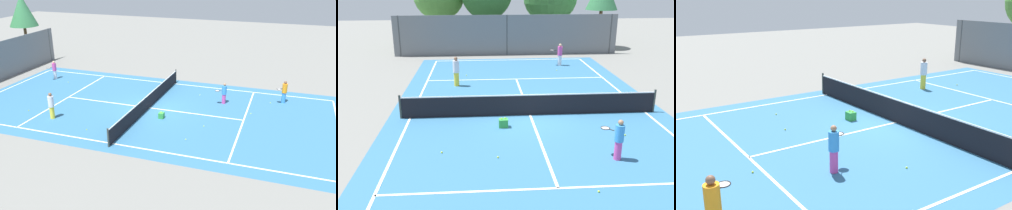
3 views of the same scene
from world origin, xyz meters
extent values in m
plane|color=slate|center=(0.00, 0.00, 0.00)|extent=(80.00, 80.00, 0.00)
cube|color=teal|center=(0.00, 0.00, 0.00)|extent=(13.00, 25.00, 0.00)
cube|color=white|center=(-5.50, 0.00, 0.01)|extent=(0.10, 24.00, 0.01)
cube|color=white|center=(5.50, 0.00, 0.01)|extent=(0.10, 24.00, 0.01)
cube|color=white|center=(0.00, 12.00, 0.01)|extent=(11.00, 0.10, 0.01)
cube|color=white|center=(0.00, -6.40, 0.01)|extent=(11.00, 0.10, 0.01)
cube|color=white|center=(0.00, 6.40, 0.01)|extent=(11.00, 0.10, 0.01)
cube|color=white|center=(0.00, 0.00, 0.01)|extent=(0.10, 12.80, 0.01)
cylinder|color=#333833|center=(-5.90, 0.00, 0.55)|extent=(0.10, 0.10, 1.10)
cylinder|color=#333833|center=(5.90, 0.00, 0.55)|extent=(0.10, 0.10, 1.10)
cube|color=black|center=(0.00, 0.00, 0.47)|extent=(11.80, 0.03, 0.95)
cube|color=white|center=(0.00, 0.00, 0.97)|extent=(11.80, 0.04, 0.05)
cylinder|color=#3F4447|center=(8.50, 14.00, 1.60)|extent=(0.12, 0.12, 3.20)
cylinder|color=brown|center=(8.43, 16.64, 1.66)|extent=(0.29, 0.29, 3.32)
cone|color=#337547|center=(8.43, 16.64, 4.84)|extent=(2.74, 2.74, 3.04)
cylinder|color=yellow|center=(-3.64, 5.17, 0.40)|extent=(0.29, 0.29, 0.80)
cylinder|color=silver|center=(-3.64, 5.17, 1.16)|extent=(0.37, 0.37, 0.70)
sphere|color=brown|center=(-3.64, 5.17, 1.62)|extent=(0.22, 0.22, 0.22)
cylinder|color=#388CD8|center=(3.99, -8.61, 0.38)|extent=(0.28, 0.28, 0.75)
cylinder|color=orange|center=(3.99, -8.61, 1.08)|extent=(0.34, 0.34, 0.66)
sphere|color=brown|center=(3.99, -8.61, 1.51)|extent=(0.20, 0.20, 0.20)
cylinder|color=black|center=(3.75, -8.40, 1.11)|extent=(0.17, 0.15, 0.03)
torus|color=black|center=(3.56, -8.24, 1.11)|extent=(0.47, 0.47, 0.03)
cylinder|color=silver|center=(3.56, -8.24, 1.11)|extent=(0.39, 0.39, 0.00)
cylinder|color=silver|center=(3.49, 9.99, 0.36)|extent=(0.27, 0.27, 0.73)
cylinder|color=#D14799|center=(3.49, 9.99, 1.04)|extent=(0.33, 0.33, 0.64)
sphere|color=tan|center=(3.49, 9.99, 1.46)|extent=(0.20, 0.20, 0.20)
cylinder|color=black|center=(3.18, 10.07, 1.08)|extent=(0.20, 0.08, 0.03)
torus|color=black|center=(2.94, 10.13, 1.08)|extent=(0.40, 0.40, 0.03)
cylinder|color=silver|center=(2.94, 10.13, 1.08)|extent=(0.33, 0.33, 0.00)
cylinder|color=#D14799|center=(2.48, -4.65, 0.35)|extent=(0.26, 0.26, 0.70)
cylinder|color=#388CD8|center=(2.48, -4.65, 1.00)|extent=(0.32, 0.32, 0.61)
sphere|color=#A37556|center=(2.48, -4.65, 1.40)|extent=(0.19, 0.19, 0.19)
cylinder|color=black|center=(2.27, -4.42, 1.03)|extent=(0.16, 0.17, 0.03)
torus|color=black|center=(2.10, -4.23, 1.03)|extent=(0.47, 0.47, 0.03)
cylinder|color=silver|center=(2.10, -4.23, 1.03)|extent=(0.39, 0.39, 0.00)
cube|color=green|center=(-1.33, -1.37, 0.18)|extent=(0.38, 0.32, 0.36)
sphere|color=#CCE533|center=(-1.41, -1.37, 0.39)|extent=(0.07, 0.07, 0.07)
sphere|color=#CCE533|center=(-1.26, -1.32, 0.39)|extent=(0.07, 0.07, 0.07)
sphere|color=#CCE533|center=(3.52, -2.66, 0.03)|extent=(0.07, 0.07, 0.07)
sphere|color=#CCE533|center=(3.58, -7.78, 0.03)|extent=(0.07, 0.07, 0.07)
sphere|color=#CCE533|center=(5.46, -4.24, 0.03)|extent=(0.07, 0.07, 0.07)
sphere|color=#CCE533|center=(2.96, 8.39, 0.03)|extent=(0.07, 0.07, 0.07)
sphere|color=#CCE533|center=(-3.76, -3.71, 0.03)|extent=(0.07, 0.07, 0.07)
sphere|color=#CCE533|center=(-4.46, 2.23, 0.03)|extent=(0.07, 0.07, 0.07)
sphere|color=#CCE533|center=(-1.72, -4.24, 0.03)|extent=(0.07, 0.07, 0.07)
sphere|color=#CCE533|center=(-3.13, 7.44, 0.03)|extent=(0.07, 0.07, 0.07)
sphere|color=#CCE533|center=(1.17, -6.71, 0.03)|extent=(0.07, 0.07, 0.07)
camera|label=1|loc=(-21.19, -8.65, 9.35)|focal=38.65mm
camera|label=2|loc=(-2.33, -16.28, 6.17)|focal=40.27mm
camera|label=3|loc=(11.52, -10.37, 5.21)|focal=41.60mm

